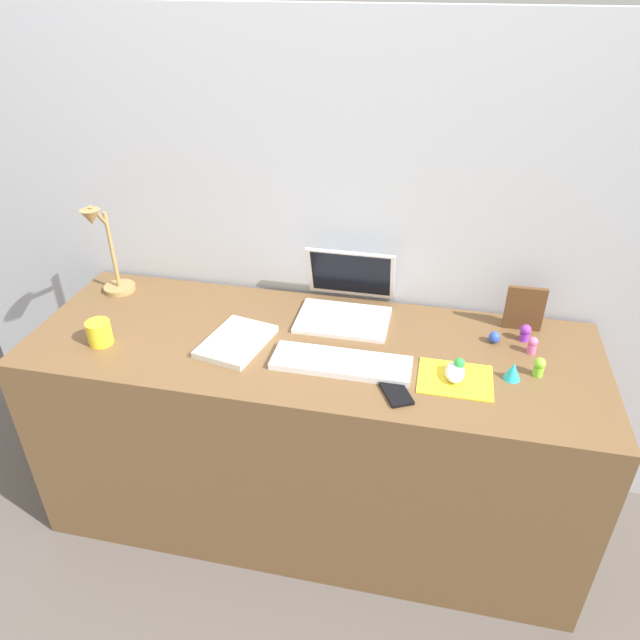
% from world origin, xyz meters
% --- Properties ---
extents(ground_plane, '(6.00, 6.00, 0.00)m').
position_xyz_m(ground_plane, '(0.00, 0.00, 0.00)').
color(ground_plane, '#59514C').
extents(back_wall, '(2.98, 0.05, 1.66)m').
position_xyz_m(back_wall, '(0.00, 0.35, 0.83)').
color(back_wall, '#B2B7C1').
rests_on(back_wall, ground_plane).
extents(desk, '(1.78, 0.62, 0.74)m').
position_xyz_m(desk, '(0.00, 0.00, 0.37)').
color(desk, brown).
rests_on(desk, ground_plane).
extents(laptop, '(0.30, 0.28, 0.20)m').
position_xyz_m(laptop, '(0.08, 0.21, 0.79)').
color(laptop, white).
rests_on(laptop, desk).
extents(keyboard, '(0.41, 0.13, 0.02)m').
position_xyz_m(keyboard, '(0.12, -0.10, 0.75)').
color(keyboard, white).
rests_on(keyboard, desk).
extents(mousepad, '(0.21, 0.17, 0.00)m').
position_xyz_m(mousepad, '(0.45, -0.09, 0.74)').
color(mousepad, yellow).
rests_on(mousepad, desk).
extents(mouse, '(0.06, 0.10, 0.03)m').
position_xyz_m(mouse, '(0.44, -0.09, 0.76)').
color(mouse, white).
rests_on(mouse, mousepad).
extents(cell_phone, '(0.12, 0.14, 0.01)m').
position_xyz_m(cell_phone, '(0.28, -0.19, 0.74)').
color(cell_phone, black).
rests_on(cell_phone, desk).
extents(desk_lamp, '(0.11, 0.17, 0.35)m').
position_xyz_m(desk_lamp, '(-0.75, 0.16, 0.90)').
color(desk_lamp, '#A5844C').
rests_on(desk_lamp, desk).
extents(notebook_pad, '(0.21, 0.27, 0.02)m').
position_xyz_m(notebook_pad, '(-0.22, -0.05, 0.75)').
color(notebook_pad, silver).
rests_on(notebook_pad, desk).
extents(picture_frame, '(0.12, 0.02, 0.15)m').
position_xyz_m(picture_frame, '(0.65, 0.23, 0.81)').
color(picture_frame, brown).
rests_on(picture_frame, desk).
extents(coffee_mug, '(0.07, 0.07, 0.08)m').
position_xyz_m(coffee_mug, '(-0.64, -0.14, 0.78)').
color(coffee_mug, yellow).
rests_on(coffee_mug, desk).
extents(toy_figurine_blue, '(0.03, 0.03, 0.04)m').
position_xyz_m(toy_figurine_blue, '(0.56, 0.13, 0.76)').
color(toy_figurine_blue, blue).
rests_on(toy_figurine_blue, desk).
extents(toy_figurine_purple, '(0.03, 0.03, 0.06)m').
position_xyz_m(toy_figurine_purple, '(0.65, 0.16, 0.77)').
color(toy_figurine_purple, purple).
rests_on(toy_figurine_purple, desk).
extents(toy_figurine_cyan, '(0.05, 0.05, 0.05)m').
position_xyz_m(toy_figurine_cyan, '(0.60, -0.05, 0.77)').
color(toy_figurine_cyan, '#28B7CC').
rests_on(toy_figurine_cyan, desk).
extents(toy_figurine_green, '(0.03, 0.03, 0.06)m').
position_xyz_m(toy_figurine_green, '(0.45, -0.07, 0.77)').
color(toy_figurine_green, green).
rests_on(toy_figurine_green, desk).
extents(toy_figurine_pink, '(0.03, 0.03, 0.05)m').
position_xyz_m(toy_figurine_pink, '(0.67, 0.09, 0.77)').
color(toy_figurine_pink, pink).
rests_on(toy_figurine_pink, desk).
extents(toy_figurine_lime, '(0.03, 0.03, 0.06)m').
position_xyz_m(toy_figurine_lime, '(0.68, -0.02, 0.77)').
color(toy_figurine_lime, '#8CDB33').
rests_on(toy_figurine_lime, desk).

